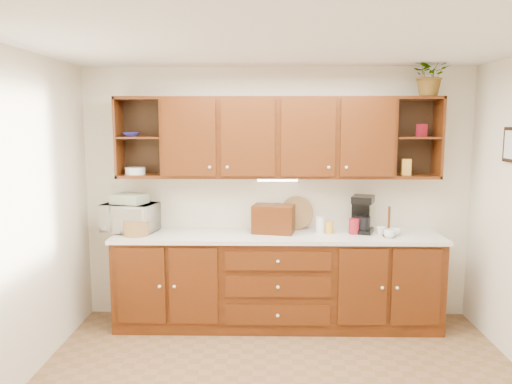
{
  "coord_description": "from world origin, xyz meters",
  "views": [
    {
      "loc": [
        -0.12,
        -3.41,
        2.03
      ],
      "look_at": [
        -0.21,
        1.15,
        1.4
      ],
      "focal_mm": 35.0,
      "sensor_mm": 36.0,
      "label": 1
    }
  ],
  "objects_px": {
    "bread_box": "(273,219)",
    "coffee_maker": "(362,215)",
    "microwave": "(130,218)",
    "potted_plant": "(431,75)"
  },
  "relations": [
    {
      "from": "bread_box",
      "to": "coffee_maker",
      "type": "distance_m",
      "value": 0.9
    },
    {
      "from": "microwave",
      "to": "coffee_maker",
      "type": "distance_m",
      "value": 2.35
    },
    {
      "from": "coffee_maker",
      "to": "potted_plant",
      "type": "bearing_deg",
      "value": 16.54
    },
    {
      "from": "coffee_maker",
      "to": "microwave",
      "type": "bearing_deg",
      "value": -159.98
    },
    {
      "from": "microwave",
      "to": "coffee_maker",
      "type": "relative_size",
      "value": 1.4
    },
    {
      "from": "bread_box",
      "to": "potted_plant",
      "type": "distance_m",
      "value": 2.07
    },
    {
      "from": "bread_box",
      "to": "coffee_maker",
      "type": "height_order",
      "value": "coffee_maker"
    },
    {
      "from": "coffee_maker",
      "to": "potted_plant",
      "type": "xyz_separation_m",
      "value": [
        0.61,
        -0.03,
        1.38
      ]
    },
    {
      "from": "microwave",
      "to": "bread_box",
      "type": "bearing_deg",
      "value": 10.43
    },
    {
      "from": "microwave",
      "to": "bread_box",
      "type": "relative_size",
      "value": 1.29
    }
  ]
}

